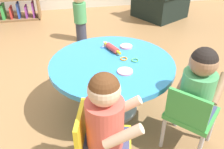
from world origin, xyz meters
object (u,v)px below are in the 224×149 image
object	(u,v)px
seated_child_right	(199,85)
toddler_standing	(80,15)
craft_table	(112,73)
craft_scissors	(105,46)
rolling_pin	(112,48)
child_chair_left	(99,144)
child_chair_right	(190,115)
bookshelf_low	(8,1)
seated_child_left	(106,115)

from	to	relation	value
seated_child_right	toddler_standing	distance (m)	2.07
craft_table	craft_scissors	world-z (taller)	craft_scissors
seated_child_right	toddler_standing	size ratio (longest dim) A/B	0.76
rolling_pin	craft_scissors	xyz separation A→B (m)	(-0.05, 0.10, -0.02)
craft_table	seated_child_right	size ratio (longest dim) A/B	1.93
child_chair_left	seated_child_right	xyz separation A→B (m)	(0.66, 0.15, 0.23)
child_chair_right	child_chair_left	bearing A→B (deg)	-169.37
child_chair_left	toddler_standing	world-z (taller)	toddler_standing
craft_table	child_chair_left	distance (m)	0.68
rolling_pin	toddler_standing	bearing A→B (deg)	97.19
child_chair_left	seated_child_right	world-z (taller)	seated_child_right
craft_table	toddler_standing	size ratio (longest dim) A/B	1.46
craft_scissors	bookshelf_low	bearing A→B (deg)	117.68
child_chair_left	child_chair_right	distance (m)	0.64
child_chair_right	craft_scissors	bearing A→B (deg)	118.15
craft_table	seated_child_left	xyz separation A→B (m)	(-0.17, -0.65, 0.16)
child_chair_left	toddler_standing	bearing A→B (deg)	87.72
craft_table	bookshelf_low	bearing A→B (deg)	115.10
toddler_standing	craft_scissors	size ratio (longest dim) A/B	4.77
bookshelf_low	craft_scissors	world-z (taller)	bookshelf_low
toddler_standing	rolling_pin	world-z (taller)	toddler_standing
child_chair_right	rolling_pin	distance (m)	0.82
child_chair_right	seated_child_right	size ratio (longest dim) A/B	1.05
seated_child_right	craft_table	bearing A→B (deg)	132.63
seated_child_left	bookshelf_low	distance (m)	3.37
seated_child_right	toddler_standing	xyz separation A→B (m)	(-0.58, 1.98, -0.17)
child_chair_right	rolling_pin	xyz separation A→B (m)	(-0.38, 0.70, 0.19)
child_chair_left	bookshelf_low	bearing A→B (deg)	107.20
craft_table	craft_scissors	size ratio (longest dim) A/B	6.97
toddler_standing	child_chair_left	bearing A→B (deg)	-92.28
craft_table	seated_child_right	distance (m)	0.69
bookshelf_low	toddler_standing	world-z (taller)	bookshelf_low
seated_child_right	craft_scissors	size ratio (longest dim) A/B	3.62
seated_child_left	seated_child_right	distance (m)	0.64
bookshelf_low	seated_child_right	bearing A→B (deg)	-61.56
seated_child_left	child_chair_right	size ratio (longest dim) A/B	0.95
seated_child_right	rolling_pin	world-z (taller)	seated_child_right
craft_table	rolling_pin	distance (m)	0.22
child_chair_right	seated_child_right	distance (m)	0.23
child_chair_right	rolling_pin	world-z (taller)	child_chair_right
child_chair_left	craft_scissors	world-z (taller)	child_chair_left
seated_child_left	bookshelf_low	size ratio (longest dim) A/B	0.55
child_chair_right	craft_scissors	size ratio (longest dim) A/B	3.81
craft_table	seated_child_right	world-z (taller)	seated_child_right
bookshelf_low	craft_table	bearing A→B (deg)	-64.90
craft_table	seated_child_right	xyz separation A→B (m)	(0.45, -0.49, 0.16)
craft_table	seated_child_left	distance (m)	0.69
toddler_standing	seated_child_left	bearing A→B (deg)	-91.24
child_chair_left	rolling_pin	world-z (taller)	child_chair_left
toddler_standing	craft_table	bearing A→B (deg)	-85.29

